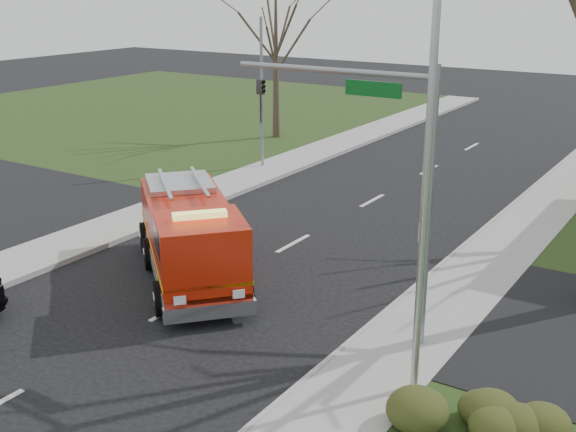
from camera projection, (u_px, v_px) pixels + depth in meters
The scene contains 9 objects.
ground at pixel (175, 308), 19.68m from camera, with size 120.00×120.00×0.00m, color black.
sidewalk_right at pixel (381, 368), 16.47m from camera, with size 2.40×80.00×0.15m, color gray.
sidewalk_left at pixel (27, 260), 22.85m from camera, with size 2.40×80.00×0.15m, color gray.
hedge_corner at pixel (490, 406), 14.07m from camera, with size 2.80×2.00×0.90m, color #273212.
bare_tree_left at pixel (276, 38), 39.10m from camera, with size 4.50×4.50×9.00m.
traffic_signal_mast at pixel (379, 152), 16.75m from camera, with size 5.29×0.18×6.80m.
streetlight_pole at pixel (423, 191), 14.20m from camera, with size 1.48×0.16×8.40m.
utility_pole_far at pixel (262, 95), 33.30m from camera, with size 0.14×0.14×7.00m, color gray.
fire_engine at pixel (191, 239), 21.20m from camera, with size 6.67×6.35×2.77m.
Camera 1 is at (12.30, -13.42, 8.47)m, focal length 45.00 mm.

